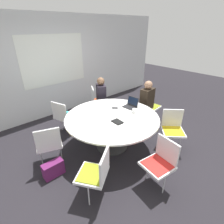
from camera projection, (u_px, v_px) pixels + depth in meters
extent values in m
plane|color=black|center=(112.00, 146.00, 3.86)|extent=(16.00, 16.00, 0.00)
cube|color=silver|center=(55.00, 67.00, 4.81)|extent=(8.00, 0.06, 2.70)
cube|color=white|center=(54.00, 60.00, 4.70)|extent=(1.80, 0.01, 1.30)
cylinder|color=#333333|center=(112.00, 146.00, 3.85)|extent=(0.66, 0.66, 0.02)
cylinder|color=#333333|center=(112.00, 132.00, 3.69)|extent=(0.16, 0.16, 0.70)
cylinder|color=white|center=(112.00, 117.00, 3.53)|extent=(1.89, 1.89, 0.03)
cube|color=white|center=(151.00, 107.00, 4.70)|extent=(0.48, 0.46, 0.04)
cube|color=olive|center=(151.00, 106.00, 4.69)|extent=(0.42, 0.41, 0.01)
cube|color=white|center=(145.00, 97.00, 4.72)|extent=(0.42, 0.07, 0.40)
cylinder|color=silver|center=(153.00, 112.00, 4.92)|extent=(0.02, 0.02, 0.40)
cylinder|color=silver|center=(147.00, 116.00, 4.68)|extent=(0.02, 0.02, 0.40)
cube|color=white|center=(100.00, 101.00, 5.03)|extent=(0.58, 0.59, 0.04)
cube|color=#E04C1E|center=(100.00, 101.00, 5.02)|extent=(0.51, 0.52, 0.01)
cube|color=white|center=(93.00, 95.00, 4.89)|extent=(0.23, 0.38, 0.40)
cylinder|color=silver|center=(99.00, 106.00, 5.28)|extent=(0.02, 0.02, 0.40)
cylinder|color=silver|center=(101.00, 111.00, 4.97)|extent=(0.02, 0.02, 0.40)
cube|color=white|center=(66.00, 116.00, 4.21)|extent=(0.54, 0.55, 0.04)
cube|color=teal|center=(66.00, 115.00, 4.20)|extent=(0.48, 0.49, 0.01)
cube|color=white|center=(59.00, 111.00, 3.96)|extent=(0.16, 0.40, 0.40)
cylinder|color=silver|center=(62.00, 123.00, 4.38)|extent=(0.02, 0.02, 0.40)
cylinder|color=silver|center=(73.00, 126.00, 4.23)|extent=(0.02, 0.02, 0.40)
cube|color=white|center=(49.00, 144.00, 3.24)|extent=(0.56, 0.55, 0.04)
cube|color=gold|center=(49.00, 143.00, 3.23)|extent=(0.49, 0.48, 0.01)
cube|color=white|center=(48.00, 140.00, 2.98)|extent=(0.40, 0.17, 0.40)
cylinder|color=silver|center=(41.00, 155.00, 3.28)|extent=(0.02, 0.02, 0.40)
cylinder|color=silver|center=(61.00, 151.00, 3.40)|extent=(0.02, 0.02, 0.40)
cube|color=white|center=(92.00, 175.00, 2.57)|extent=(0.60, 0.59, 0.04)
cube|color=olive|center=(92.00, 173.00, 2.56)|extent=(0.53, 0.52, 0.01)
cube|color=white|center=(105.00, 166.00, 2.43)|extent=(0.36, 0.26, 0.40)
cylinder|color=silver|center=(89.00, 195.00, 2.51)|extent=(0.02, 0.02, 0.40)
cylinder|color=silver|center=(96.00, 176.00, 2.83)|extent=(0.02, 0.02, 0.40)
cube|color=white|center=(157.00, 166.00, 2.73)|extent=(0.48, 0.50, 0.04)
cube|color=red|center=(157.00, 165.00, 2.72)|extent=(0.42, 0.44, 0.01)
cube|color=white|center=(167.00, 150.00, 2.73)|extent=(0.09, 0.42, 0.40)
cylinder|color=silver|center=(164.00, 184.00, 2.70)|extent=(0.02, 0.02, 0.40)
cylinder|color=silver|center=(148.00, 169.00, 2.96)|extent=(0.02, 0.02, 0.40)
cube|color=white|center=(173.00, 132.00, 3.60)|extent=(0.61, 0.61, 0.04)
cube|color=gold|center=(173.00, 131.00, 3.59)|extent=(0.53, 0.54, 0.01)
cube|color=white|center=(172.00, 118.00, 3.67)|extent=(0.31, 0.32, 0.40)
cylinder|color=silver|center=(180.00, 141.00, 3.69)|extent=(0.02, 0.02, 0.40)
cylinder|color=silver|center=(163.00, 140.00, 3.71)|extent=(0.02, 0.02, 0.40)
cylinder|color=#2D2319|center=(150.00, 117.00, 4.63)|extent=(0.10, 0.10, 0.44)
cylinder|color=#2D2319|center=(147.00, 119.00, 4.51)|extent=(0.10, 0.10, 0.44)
cube|color=#2D2319|center=(147.00, 99.00, 4.41)|extent=(0.38, 0.25, 0.55)
sphere|color=#A87A5B|center=(148.00, 85.00, 4.24)|extent=(0.20, 0.20, 0.20)
cylinder|color=#231E28|center=(105.00, 110.00, 5.01)|extent=(0.10, 0.10, 0.44)
cylinder|color=#231E28|center=(106.00, 112.00, 4.85)|extent=(0.10, 0.10, 0.44)
cube|color=#231E28|center=(101.00, 95.00, 4.69)|extent=(0.37, 0.42, 0.55)
sphere|color=brown|center=(101.00, 81.00, 4.52)|extent=(0.20, 0.20, 0.20)
cube|color=#232326|center=(130.00, 107.00, 3.91)|extent=(0.25, 0.30, 0.02)
cube|color=#232326|center=(133.00, 101.00, 3.94)|extent=(0.08, 0.28, 0.20)
cube|color=black|center=(133.00, 101.00, 3.93)|extent=(0.06, 0.26, 0.17)
cube|color=black|center=(117.00, 122.00, 3.31)|extent=(0.16, 0.22, 0.02)
cylinder|color=white|center=(134.00, 111.00, 3.65)|extent=(0.08, 0.08, 0.09)
cube|color=black|center=(115.00, 108.00, 3.87)|extent=(0.15, 0.15, 0.01)
cube|color=#661E56|center=(53.00, 169.00, 3.06)|extent=(0.36, 0.16, 0.28)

